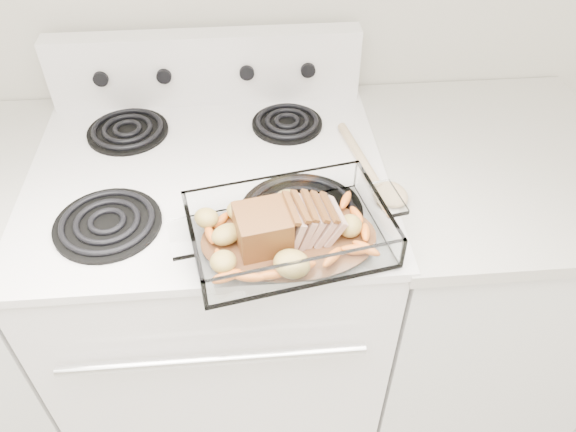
{
  "coord_description": "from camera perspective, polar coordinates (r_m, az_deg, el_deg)",
  "views": [
    {
      "loc": [
        0.1,
        0.68,
        1.7
      ],
      "look_at": [
        0.16,
        1.43,
        0.99
      ],
      "focal_mm": 35.0,
      "sensor_mm": 36.0,
      "label": 1
    }
  ],
  "objects": [
    {
      "name": "roast_vegetables",
      "position": [
        1.06,
        -0.26,
        -0.34
      ],
      "size": [
        0.33,
        0.18,
        0.04
      ],
      "rotation": [
        0.0,
        0.0,
        -0.11
      ],
      "color": "orange",
      "rests_on": "baking_dish"
    },
    {
      "name": "pork_roast",
      "position": [
        1.03,
        -0.96,
        -0.96
      ],
      "size": [
        0.2,
        0.09,
        0.08
      ],
      "rotation": [
        0.0,
        0.0,
        0.04
      ],
      "color": "brown",
      "rests_on": "baking_dish"
    },
    {
      "name": "electric_range",
      "position": [
        1.57,
        -6.59,
        -8.45
      ],
      "size": [
        0.78,
        0.7,
        1.12
      ],
      "color": "white",
      "rests_on": "ground"
    },
    {
      "name": "wooden_spoon",
      "position": [
        1.21,
        9.04,
        3.9
      ],
      "size": [
        0.11,
        0.3,
        0.02
      ],
      "rotation": [
        0.0,
        0.0,
        0.18
      ],
      "color": "beige",
      "rests_on": "electric_range"
    },
    {
      "name": "counter_right",
      "position": [
        1.68,
        16.94,
        -6.98
      ],
      "size": [
        0.58,
        0.68,
        0.93
      ],
      "color": "white",
      "rests_on": "ground"
    },
    {
      "name": "baking_dish",
      "position": [
        1.05,
        0.09,
        -1.91
      ],
      "size": [
        0.36,
        0.24,
        0.07
      ],
      "rotation": [
        0.0,
        0.0,
        0.19
      ],
      "color": "white",
      "rests_on": "electric_range"
    }
  ]
}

